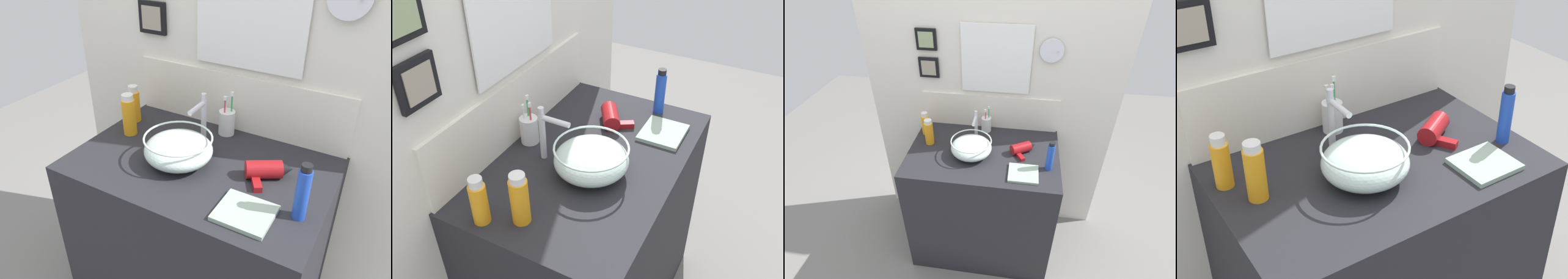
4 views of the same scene
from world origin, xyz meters
TOP-DOWN VIEW (x-y plane):
  - vanity_counter at (0.00, 0.00)m, footprint 1.01×0.66m
  - back_panel at (-0.00, 0.36)m, footprint 1.79×0.10m
  - glass_bowl_sink at (-0.08, -0.04)m, footprint 0.27×0.27m
  - faucet at (-0.08, 0.14)m, footprint 0.02×0.13m
  - hair_drier at (0.26, 0.04)m, footprint 0.18×0.19m
  - toothbrush_cup at (-0.02, 0.26)m, footprint 0.07×0.07m
  - spray_bottle at (-0.44, 0.16)m, footprint 0.05×0.05m
  - shampoo_bottle at (0.43, -0.11)m, footprint 0.04×0.04m
  - lotion_bottle at (-0.39, 0.05)m, footprint 0.06×0.06m
  - hand_towel at (0.27, -0.19)m, footprint 0.18×0.17m

SIDE VIEW (x-z plane):
  - vanity_counter at x=0.00m, z-range 0.00..0.93m
  - hand_towel at x=0.27m, z-range 0.93..0.95m
  - hair_drier at x=0.26m, z-range 0.93..1.00m
  - toothbrush_cup at x=-0.02m, z-range 0.89..1.09m
  - glass_bowl_sink at x=-0.08m, z-range 0.93..1.05m
  - spray_bottle at x=-0.44m, z-range 0.93..1.10m
  - lotion_bottle at x=-0.39m, z-range 0.93..1.12m
  - shampoo_bottle at x=0.43m, z-range 0.93..1.13m
  - faucet at x=-0.08m, z-range 0.95..1.17m
  - back_panel at x=0.00m, z-range 0.00..2.49m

